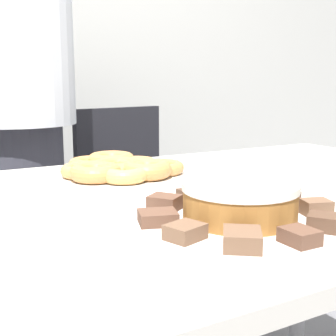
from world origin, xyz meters
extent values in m
cube|color=silver|center=(0.00, 0.00, 0.76)|extent=(1.74, 0.91, 0.03)
cylinder|color=silver|center=(0.81, 0.39, 0.37)|extent=(0.06, 0.06, 0.74)
cylinder|color=#383842|center=(-0.08, 0.83, 0.43)|extent=(0.28, 0.28, 0.86)
cylinder|color=silver|center=(-0.08, 0.83, 1.19)|extent=(0.38, 0.38, 0.68)
cylinder|color=black|center=(0.36, 0.73, 0.01)|extent=(0.44, 0.44, 0.01)
cylinder|color=#262626|center=(0.36, 0.73, 0.22)|extent=(0.06, 0.06, 0.42)
cube|color=black|center=(0.36, 0.73, 0.45)|extent=(0.52, 0.52, 0.04)
cube|color=black|center=(0.32, 0.93, 0.68)|extent=(0.39, 0.10, 0.42)
cylinder|color=white|center=(0.03, -0.22, 0.78)|extent=(0.35, 0.35, 0.01)
cylinder|color=white|center=(0.01, 0.21, 0.78)|extent=(0.34, 0.34, 0.01)
cylinder|color=#9E662D|center=(0.03, -0.22, 0.80)|extent=(0.18, 0.18, 0.05)
cylinder|color=white|center=(0.03, -0.22, 0.83)|extent=(0.19, 0.19, 0.01)
cube|color=brown|center=(0.11, -0.11, 0.79)|extent=(0.06, 0.06, 0.03)
cube|color=#513828|center=(0.03, -0.09, 0.79)|extent=(0.05, 0.06, 0.02)
cube|color=brown|center=(-0.04, -0.11, 0.79)|extent=(0.06, 0.07, 0.02)
cube|color=brown|center=(-0.09, -0.18, 0.79)|extent=(0.07, 0.07, 0.02)
cube|color=brown|center=(-0.09, -0.26, 0.79)|extent=(0.06, 0.06, 0.02)
cube|color=brown|center=(-0.05, -0.33, 0.79)|extent=(0.08, 0.08, 0.02)
cube|color=brown|center=(0.03, -0.35, 0.79)|extent=(0.04, 0.05, 0.02)
cube|color=#513828|center=(0.11, -0.33, 0.79)|extent=(0.07, 0.07, 0.02)
cube|color=brown|center=(0.16, -0.26, 0.79)|extent=(0.06, 0.05, 0.03)
cube|color=brown|center=(0.16, -0.18, 0.79)|extent=(0.07, 0.06, 0.02)
torus|color=#C68447|center=(0.01, 0.21, 0.80)|extent=(0.13, 0.13, 0.04)
torus|color=#C68447|center=(0.07, 0.24, 0.80)|extent=(0.10, 0.10, 0.03)
torus|color=#C68447|center=(0.03, 0.30, 0.80)|extent=(0.12, 0.12, 0.04)
torus|color=#C68447|center=(-0.03, 0.29, 0.80)|extent=(0.11, 0.11, 0.03)
torus|color=#D18E4C|center=(-0.07, 0.22, 0.80)|extent=(0.12, 0.12, 0.03)
torus|color=#C68447|center=(-0.06, 0.17, 0.80)|extent=(0.12, 0.12, 0.04)
torus|color=tan|center=(-0.01, 0.13, 0.80)|extent=(0.11, 0.11, 0.03)
torus|color=#C68447|center=(0.05, 0.14, 0.80)|extent=(0.12, 0.12, 0.04)
torus|color=#C68447|center=(0.10, 0.18, 0.80)|extent=(0.12, 0.12, 0.03)
camera|label=1|loc=(-0.42, -0.79, 1.00)|focal=50.00mm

